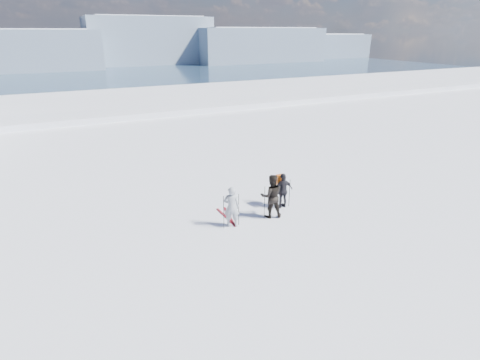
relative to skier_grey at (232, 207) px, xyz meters
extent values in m
plane|color=white|center=(2.55, 57.67, -18.30)|extent=(220.00, 208.01, 71.62)
cube|color=white|center=(2.55, 27.67, -7.30)|extent=(180.00, 16.00, 14.00)
plane|color=navy|center=(2.55, 287.67, -30.80)|extent=(820.00, 820.00, 0.00)
cube|color=slate|center=(-37.45, 437.67, -11.80)|extent=(160.00, 80.00, 38.00)
cube|color=white|center=(-37.45, 437.67, 4.20)|extent=(136.00, 70.00, 8.00)
cube|color=slate|center=(102.55, 467.67, -4.80)|extent=(140.00, 80.00, 52.00)
cube|color=white|center=(102.55, 467.67, 18.20)|extent=(119.00, 70.00, 8.00)
cube|color=slate|center=(232.55, 437.67, -10.80)|extent=(160.00, 80.00, 40.00)
cube|color=white|center=(232.55, 437.67, 6.20)|extent=(136.00, 70.00, 8.00)
cube|color=slate|center=(352.55, 467.67, -14.80)|extent=(130.00, 80.00, 32.00)
cube|color=white|center=(352.55, 467.67, -1.80)|extent=(110.50, 70.00, 8.00)
imported|color=#999EA7|center=(0.00, 0.00, 0.00)|extent=(0.69, 0.58, 1.60)
imported|color=black|center=(1.72, 0.04, 0.08)|extent=(1.02, 0.90, 1.76)
imported|color=black|center=(2.58, 0.56, -0.05)|extent=(0.88, 0.37, 1.49)
cube|color=orange|center=(2.58, 0.81, 0.91)|extent=(0.32, 0.18, 0.42)
cylinder|color=black|center=(-0.33, -0.03, -0.14)|extent=(0.02, 0.02, 1.31)
cylinder|color=black|center=(0.28, -0.03, -0.16)|extent=(0.02, 0.02, 1.28)
cylinder|color=black|center=(1.40, 0.00, -0.12)|extent=(0.02, 0.02, 1.36)
cylinder|color=black|center=(2.04, -0.06, -0.15)|extent=(0.02, 0.02, 1.29)
cylinder|color=black|center=(2.27, 0.52, -0.23)|extent=(0.02, 0.02, 1.13)
cylinder|color=black|center=(2.86, 0.50, -0.20)|extent=(0.02, 0.02, 1.21)
cube|color=black|center=(0.09, 0.72, -0.78)|extent=(0.16, 1.70, 0.03)
cube|color=black|center=(0.23, 0.72, -0.78)|extent=(0.36, 1.69, 0.03)
camera|label=1|loc=(-5.11, -11.35, 6.04)|focal=28.00mm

